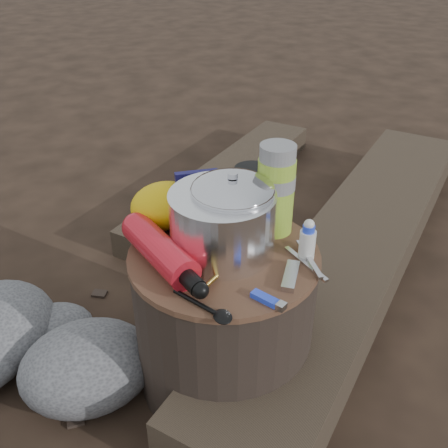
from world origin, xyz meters
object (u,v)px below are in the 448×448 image
object	(u,v)px
fuel_bottle	(160,250)
travel_mug	(252,192)
camping_pot	(232,214)
stump	(224,319)
log_main	(356,250)
thermos	(276,190)

from	to	relation	value
fuel_bottle	travel_mug	distance (m)	0.30
camping_pot	stump	bearing A→B (deg)	-145.23
camping_pot	travel_mug	distance (m)	0.16
stump	camping_pot	xyz separation A→B (m)	(0.03, 0.02, 0.29)
stump	travel_mug	bearing A→B (deg)	49.05
log_main	travel_mug	distance (m)	0.62
thermos	travel_mug	size ratio (longest dim) A/B	1.70
log_main	travel_mug	xyz separation A→B (m)	(-0.46, -0.16, 0.39)
camping_pot	fuel_bottle	bearing A→B (deg)	-176.12
thermos	travel_mug	world-z (taller)	thermos
stump	fuel_bottle	bearing A→B (deg)	177.51
stump	camping_pot	bearing A→B (deg)	34.77
stump	thermos	xyz separation A→B (m)	(0.15, 0.06, 0.31)
travel_mug	thermos	bearing A→B (deg)	-73.31
stump	fuel_bottle	distance (m)	0.28
camping_pot	travel_mug	xyz separation A→B (m)	(0.10, 0.12, -0.03)
thermos	travel_mug	distance (m)	0.10
camping_pot	travel_mug	size ratio (longest dim) A/B	1.40
stump	travel_mug	distance (m)	0.32
camping_pot	log_main	bearing A→B (deg)	27.27
thermos	stump	bearing A→B (deg)	-159.17
stump	log_main	distance (m)	0.67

